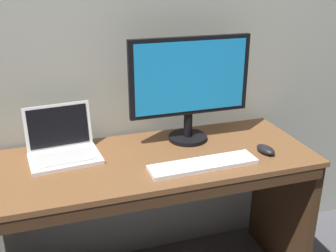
% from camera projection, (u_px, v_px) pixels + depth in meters
% --- Properties ---
extents(desk, '(1.50, 0.57, 0.74)m').
position_uv_depth(desk, '(149.00, 203.00, 1.87)').
color(desk, brown).
rests_on(desk, ground).
extents(laptop_white, '(0.32, 0.27, 0.22)m').
position_uv_depth(laptop_white, '(63.00, 148.00, 1.79)').
color(laptop_white, white).
rests_on(laptop_white, desk).
extents(external_monitor, '(0.58, 0.19, 0.50)m').
position_uv_depth(external_monitor, '(190.00, 84.00, 1.87)').
color(external_monitor, black).
rests_on(external_monitor, desk).
extents(wired_keyboard, '(0.47, 0.13, 0.02)m').
position_uv_depth(wired_keyboard, '(203.00, 164.00, 1.71)').
color(wired_keyboard, white).
rests_on(wired_keyboard, desk).
extents(computer_mouse, '(0.07, 0.11, 0.04)m').
position_uv_depth(computer_mouse, '(266.00, 150.00, 1.83)').
color(computer_mouse, black).
rests_on(computer_mouse, desk).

